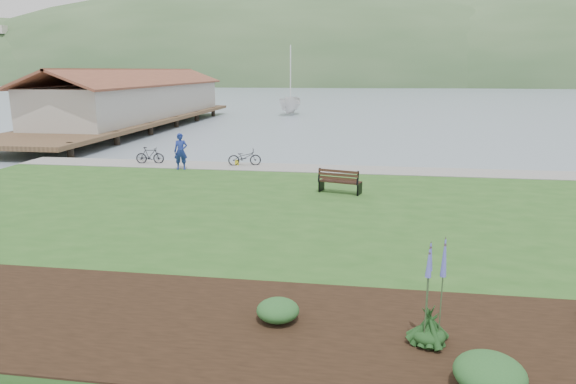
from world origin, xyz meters
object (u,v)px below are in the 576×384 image
object	(u,v)px
bicycle_a	(245,157)
sailboat	(290,115)
person	(181,148)
park_bench	(340,181)

from	to	relation	value
bicycle_a	sailboat	bearing A→B (deg)	-11.02
person	park_bench	bearing A→B (deg)	-38.80
person	sailboat	xyz separation A→B (m)	(0.02, 37.58, -1.48)
park_bench	person	bearing A→B (deg)	169.27
person	sailboat	size ratio (longest dim) A/B	0.08
park_bench	bicycle_a	world-z (taller)	park_bench
park_bench	person	size ratio (longest dim) A/B	0.84
bicycle_a	person	bearing A→B (deg)	100.96
park_bench	person	xyz separation A→B (m)	(-8.22, 3.99, 0.56)
park_bench	person	world-z (taller)	person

